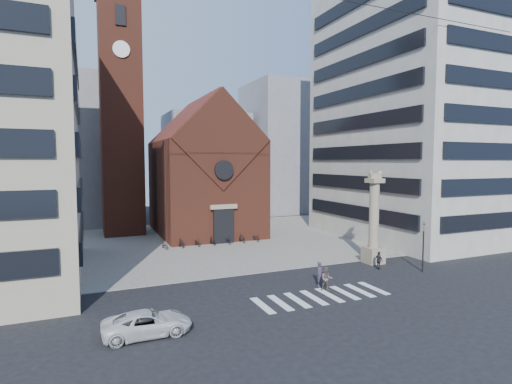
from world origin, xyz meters
TOP-DOWN VIEW (x-y plane):
  - ground at (0.00, 0.00)m, footprint 120.00×120.00m
  - piazza at (0.00, 19.00)m, footprint 46.00×30.00m
  - zebra_crossing at (0.55, -3.00)m, footprint 10.20×3.20m
  - church at (0.00, 25.04)m, footprint 12.00×16.65m
  - campanile at (-10.00, 28.00)m, footprint 5.50×5.50m
  - building_right at (24.00, 12.00)m, footprint 18.00×22.00m
  - bg_block_left at (-20.00, 40.00)m, footprint 16.00×14.00m
  - bg_block_mid at (6.00, 45.00)m, footprint 14.00×12.00m
  - bg_block_right at (22.00, 42.00)m, footprint 16.00×14.00m
  - lion_column at (10.01, 3.00)m, footprint 1.63×1.60m
  - traffic_light at (12.00, -1.00)m, footprint 0.13×0.16m
  - white_car at (-11.60, -4.63)m, footprint 4.78×2.20m
  - pedestrian_0 at (1.70, -0.98)m, footprint 0.80×0.68m
  - pedestrian_1 at (1.55, -2.07)m, footprint 1.04×0.94m
  - pedestrian_2 at (9.00, 1.02)m, footprint 0.39×0.94m
  - scooter_0 at (-6.79, 16.50)m, footprint 0.87×1.68m
  - scooter_1 at (-5.02, 16.50)m, footprint 0.74×1.61m
  - scooter_2 at (-3.25, 16.50)m, footprint 0.87×1.68m
  - scooter_3 at (-1.47, 16.50)m, footprint 0.74×1.61m
  - scooter_4 at (0.30, 16.50)m, footprint 0.87×1.68m
  - scooter_5 at (2.08, 16.50)m, footprint 0.74×1.61m
  - scooter_6 at (3.85, 16.50)m, footprint 0.87×1.68m

SIDE VIEW (x-z plane):
  - ground at x=0.00m, z-range 0.00..0.00m
  - zebra_crossing at x=0.55m, z-range 0.00..0.01m
  - piazza at x=0.00m, z-range 0.00..0.05m
  - scooter_0 at x=-6.79m, z-range 0.05..0.89m
  - scooter_2 at x=-3.25m, z-range 0.05..0.89m
  - scooter_4 at x=0.30m, z-range 0.05..0.89m
  - scooter_6 at x=3.85m, z-range 0.05..0.89m
  - scooter_1 at x=-5.02m, z-range 0.05..0.99m
  - scooter_3 at x=-1.47m, z-range 0.05..0.99m
  - scooter_5 at x=2.08m, z-range 0.05..0.99m
  - white_car at x=-11.60m, z-range 0.00..1.33m
  - pedestrian_2 at x=9.00m, z-range 0.00..1.60m
  - pedestrian_1 at x=1.55m, z-range 0.00..1.75m
  - pedestrian_0 at x=1.70m, z-range 0.00..1.86m
  - traffic_light at x=12.00m, z-range 0.14..4.44m
  - lion_column at x=10.01m, z-range -0.88..7.79m
  - church at x=0.00m, z-range -1.02..16.98m
  - bg_block_mid at x=6.00m, z-range 0.00..18.00m
  - bg_block_left at x=-20.00m, z-range 0.00..22.00m
  - bg_block_right at x=22.00m, z-range 0.00..24.00m
  - campanile at x=-10.00m, z-range 0.14..31.34m
  - building_right at x=24.00m, z-range 0.00..32.00m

